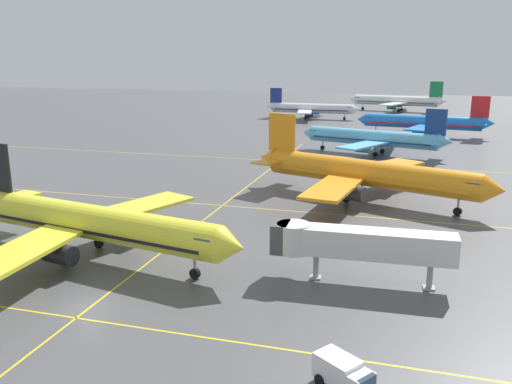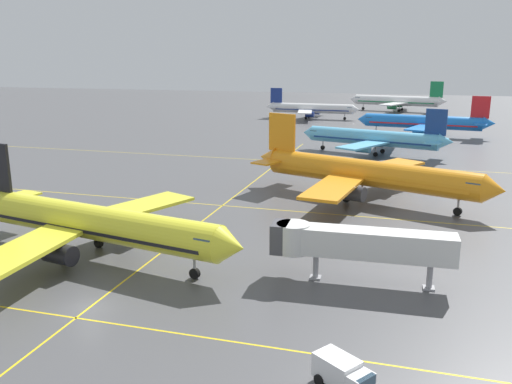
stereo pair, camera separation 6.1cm
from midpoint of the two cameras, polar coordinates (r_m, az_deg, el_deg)
The scene contains 10 objects.
ground_plane at distance 50.81m, azimuth -17.27°, elevation -11.67°, with size 600.00×600.00×0.00m, color #4C4C4F.
airliner_front_gate at distance 61.56m, azimuth -17.21°, elevation -3.08°, with size 37.81×32.18×11.79m.
airliner_second_row at distance 84.17m, azimuth 11.49°, elevation 1.98°, with size 38.91×33.34×12.49m.
airliner_third_row at distance 125.23m, azimuth 12.44°, elevation 5.61°, with size 34.83×29.68×10.98m.
airliner_far_left_stand at distance 158.16m, azimuth 17.46°, elevation 7.08°, with size 37.19×31.86×11.56m.
airliner_far_right_stand at distance 196.76m, azimuth 5.88°, elevation 8.83°, with size 34.39×29.68×10.70m.
airliner_distant_taxiway at distance 230.36m, azimuth 14.80°, elevation 9.34°, with size 39.58×33.67×12.35m.
taxiway_markings at distance 80.47m, azimuth -3.56°, elevation -1.44°, with size 166.72×122.68×0.01m.
service_truck_red_van at distance 38.07m, azimuth 9.29°, elevation -18.45°, with size 4.42×3.87×2.10m.
jet_bridge at distance 53.18m, azimuth 9.77°, elevation -5.31°, with size 17.76×3.71×5.58m.
Camera 2 is at (26.33, -37.74, 21.56)m, focal length 37.64 mm.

